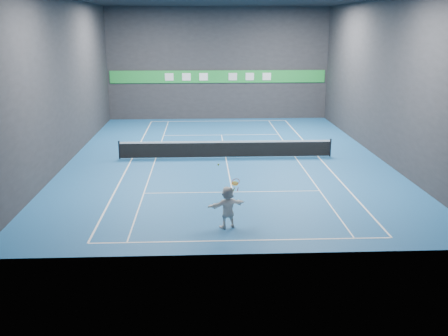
{
  "coord_description": "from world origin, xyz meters",
  "views": [
    {
      "loc": [
        -1.39,
        -28.4,
        7.4
      ],
      "look_at": [
        -0.45,
        -7.56,
        1.5
      ],
      "focal_mm": 40.0,
      "sensor_mm": 36.0,
      "label": 1
    }
  ],
  "objects_px": {
    "tennis_net": "(226,149)",
    "tennis_racket": "(236,183)",
    "player": "(228,207)",
    "tennis_ball": "(218,165)"
  },
  "relations": [
    {
      "from": "tennis_ball",
      "to": "tennis_racket",
      "type": "xyz_separation_m",
      "value": [
        0.64,
        -0.11,
        -0.7
      ]
    },
    {
      "from": "tennis_net",
      "to": "tennis_racket",
      "type": "distance_m",
      "value": 10.65
    },
    {
      "from": "player",
      "to": "tennis_net",
      "type": "distance_m",
      "value": 10.64
    },
    {
      "from": "tennis_net",
      "to": "tennis_racket",
      "type": "xyz_separation_m",
      "value": [
        -0.15,
        -10.58,
        1.22
      ]
    },
    {
      "from": "tennis_ball",
      "to": "tennis_net",
      "type": "relative_size",
      "value": 0.01
    },
    {
      "from": "tennis_net",
      "to": "tennis_racket",
      "type": "height_order",
      "value": "tennis_racket"
    },
    {
      "from": "player",
      "to": "tennis_racket",
      "type": "distance_m",
      "value": 0.98
    },
    {
      "from": "tennis_ball",
      "to": "tennis_net",
      "type": "height_order",
      "value": "tennis_ball"
    },
    {
      "from": "tennis_net",
      "to": "tennis_racket",
      "type": "bearing_deg",
      "value": -90.81
    },
    {
      "from": "player",
      "to": "tennis_net",
      "type": "xyz_separation_m",
      "value": [
        0.45,
        10.63,
        -0.28
      ]
    }
  ]
}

